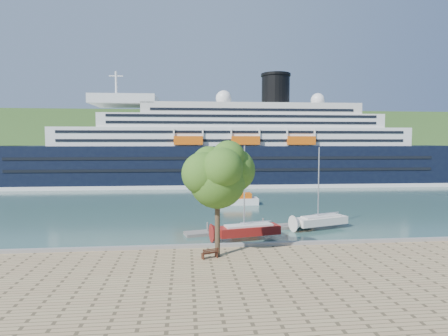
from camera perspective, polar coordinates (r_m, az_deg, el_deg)
ground at (r=36.23m, az=-0.03°, el=-13.34°), size 400.00×400.00×0.00m
far_hillside at (r=179.44m, az=-4.79°, el=4.37°), size 400.00×50.00×24.00m
quay_coping at (r=35.72m, az=0.00°, el=-11.68°), size 220.00×0.50×0.30m
cruise_ship at (r=94.17m, az=-0.05°, el=5.94°), size 124.91×20.77×27.97m
park_bench at (r=32.33m, az=-2.21°, el=-12.76°), size 1.61×1.08×0.96m
promenade_tree at (r=31.85m, az=-1.01°, el=-4.04°), size 6.46×6.46×10.70m
floating_pontoon at (r=46.22m, az=3.94°, el=-9.30°), size 16.07×5.56×0.36m
sailboat_red at (r=41.37m, az=3.81°, el=-4.13°), size 7.95×3.66×9.91m
sailboat_white_far at (r=47.95m, az=14.69°, el=-3.26°), size 7.79×4.29×9.70m
tender_launch at (r=64.81m, az=2.05°, el=-4.71°), size 7.20×2.50×1.98m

